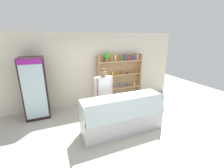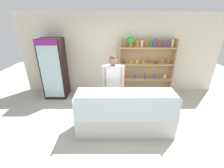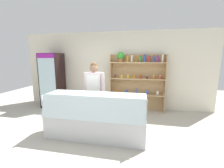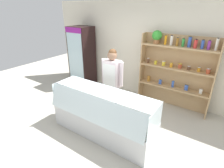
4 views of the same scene
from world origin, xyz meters
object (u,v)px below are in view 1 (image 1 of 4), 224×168
at_px(drinks_fridge, 35,88).
at_px(shelving_unit, 119,74).
at_px(deli_display_case, 122,120).
at_px(shop_clerk, 104,90).

xyz_separation_m(drinks_fridge, shelving_unit, (3.01, 0.20, 0.14)).
distance_m(deli_display_case, shop_clerk, 1.05).
bearing_deg(drinks_fridge, deli_display_case, -39.16).
xyz_separation_m(drinks_fridge, deli_display_case, (2.20, -1.79, -0.66)).
distance_m(shelving_unit, shop_clerk, 1.64).
bearing_deg(deli_display_case, drinks_fridge, 140.84).
relative_size(shelving_unit, shop_clerk, 1.19).
height_order(shelving_unit, deli_display_case, shelving_unit).
relative_size(deli_display_case, shop_clerk, 1.34).
distance_m(drinks_fridge, deli_display_case, 2.91).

